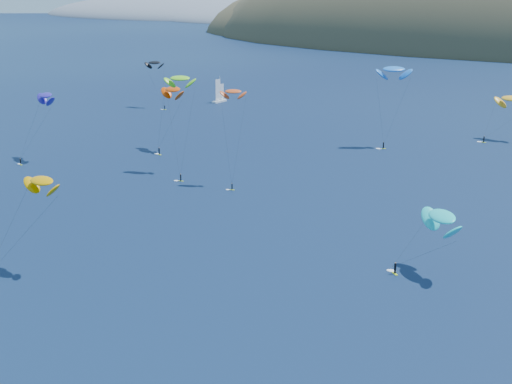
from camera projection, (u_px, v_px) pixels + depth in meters
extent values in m
ellipsoid|color=#3D3526|center=(378.00, 42.00, 644.75)|extent=(340.00, 240.00, 120.00)
ellipsoid|color=slate|center=(176.00, 18.00, 942.74)|extent=(400.00, 240.00, 60.00)
ellipsoid|color=slate|center=(254.00, 22.00, 844.49)|extent=(240.00, 180.00, 44.00)
cube|color=white|center=(219.00, 101.00, 294.87)|extent=(2.78, 7.63, 0.90)
cylinder|color=white|center=(220.00, 89.00, 293.77)|extent=(0.14, 0.14, 10.45)
cube|color=#B3D417|center=(159.00, 155.00, 208.26)|extent=(1.69, 1.02, 0.09)
cylinder|color=black|center=(159.00, 151.00, 207.96)|extent=(0.38, 0.38, 1.74)
sphere|color=#8C6047|center=(159.00, 148.00, 207.67)|extent=(0.29, 0.29, 0.29)
ellipsoid|color=#D23E03|center=(173.00, 89.00, 209.66)|extent=(10.73, 7.70, 5.44)
ellipsoid|color=#D59300|center=(42.00, 181.00, 122.27)|extent=(8.60, 4.82, 4.57)
cube|color=#B3D417|center=(181.00, 181.00, 181.45)|extent=(1.52, 0.82, 0.08)
cylinder|color=black|center=(181.00, 178.00, 181.18)|extent=(0.34, 0.34, 1.56)
sphere|color=#8C6047|center=(181.00, 174.00, 180.92)|extent=(0.26, 0.26, 0.26)
ellipsoid|color=#69D71E|center=(180.00, 78.00, 184.81)|extent=(8.86, 5.96, 4.53)
cube|color=#B3D417|center=(383.00, 149.00, 215.42)|extent=(1.65, 1.21, 0.09)
cylinder|color=black|center=(383.00, 145.00, 215.13)|extent=(0.38, 0.38, 1.74)
sphere|color=#8C6047|center=(384.00, 142.00, 214.83)|extent=(0.29, 0.29, 0.29)
ellipsoid|color=blue|center=(394.00, 69.00, 212.46)|extent=(11.30, 9.22, 5.74)
cube|color=#B3D417|center=(395.00, 274.00, 124.98)|extent=(1.47, 1.48, 0.09)
cylinder|color=black|center=(395.00, 268.00, 124.68)|extent=(0.38, 0.38, 1.73)
sphere|color=#8C6047|center=(395.00, 263.00, 124.39)|extent=(0.29, 0.29, 0.29)
ellipsoid|color=#14CBC9|center=(442.00, 216.00, 122.51)|extent=(11.03, 11.08, 5.95)
cube|color=#B3D417|center=(232.00, 190.00, 173.96)|extent=(1.34, 0.83, 0.07)
cylinder|color=black|center=(232.00, 187.00, 173.73)|extent=(0.30, 0.30, 1.38)
sphere|color=#8C6047|center=(232.00, 183.00, 173.49)|extent=(0.23, 0.23, 0.23)
ellipsoid|color=#CC4619|center=(233.00, 91.00, 173.23)|extent=(6.80, 4.96, 3.44)
cube|color=#B3D417|center=(21.00, 165.00, 197.02)|extent=(1.39, 0.91, 0.07)
cylinder|color=black|center=(21.00, 162.00, 196.78)|extent=(0.32, 0.32, 1.44)
sphere|color=#8C6047|center=(20.00, 159.00, 196.53)|extent=(0.24, 0.24, 0.24)
ellipsoid|color=#251995|center=(46.00, 95.00, 198.56)|extent=(9.91, 7.51, 5.02)
cube|color=#B3D417|center=(484.00, 142.00, 223.52)|extent=(1.65, 0.71, 0.09)
cylinder|color=black|center=(484.00, 139.00, 223.23)|extent=(0.38, 0.38, 1.71)
sphere|color=#8C6047|center=(484.00, 136.00, 222.94)|extent=(0.29, 0.29, 0.29)
ellipsoid|color=gold|center=(512.00, 98.00, 223.93)|extent=(11.37, 6.61, 5.98)
cube|color=#B3D417|center=(165.00, 110.00, 278.58)|extent=(1.38, 0.59, 0.07)
cylinder|color=black|center=(165.00, 107.00, 278.33)|extent=(0.31, 0.31, 1.43)
sphere|color=#8C6047|center=(165.00, 105.00, 278.09)|extent=(0.24, 0.24, 0.24)
ellipsoid|color=black|center=(154.00, 63.00, 279.57)|extent=(8.43, 4.87, 4.44)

